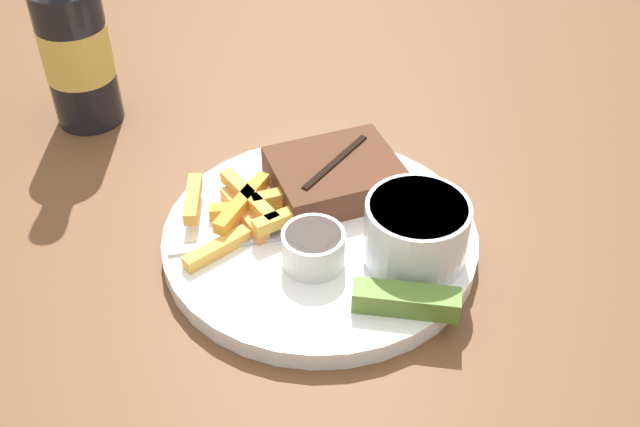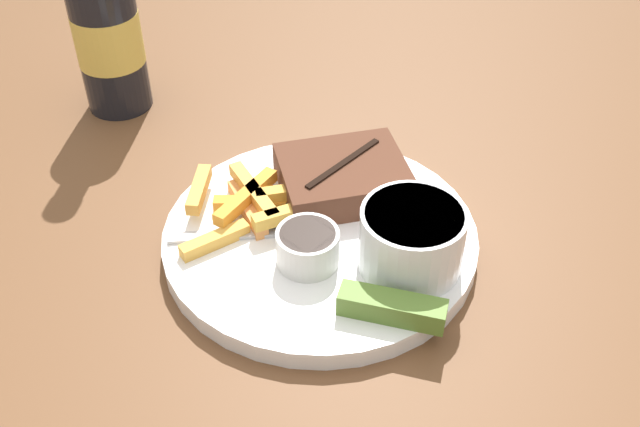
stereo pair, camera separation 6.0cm
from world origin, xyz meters
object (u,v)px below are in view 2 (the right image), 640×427
Objects in this scene: fork_utensil at (238,234)px; coleslaw_cup at (412,236)px; steak_portion at (343,177)px; dinner_plate at (320,238)px; dipping_sauce_cup at (308,246)px; pickle_spear at (392,307)px; beer_bottle at (107,34)px; knife_utensil at (303,205)px.

coleslaw_cup is at bearing -18.90° from fork_utensil.
dinner_plate is at bearing -134.57° from steak_portion.
dipping_sauce_cup is 0.09m from pickle_spear.
dipping_sauce_cup is (-0.08, 0.04, -0.01)m from coleslaw_cup.
steak_portion is at bearing -59.90° from beer_bottle.
knife_utensil is at bearing 69.81° from dipping_sauce_cup.
coleslaw_cup reaches higher than fork_utensil.
dipping_sauce_cup is (-0.03, -0.03, 0.03)m from dinner_plate.
dinner_plate is 0.04m from knife_utensil.
beer_bottle is at bearing 105.81° from pickle_spear.
dinner_plate is at bearing 94.91° from pickle_spear.
knife_utensil is at bearing 29.12° from fork_utensil.
dipping_sauce_cup is at bearing -129.17° from dinner_plate.
coleslaw_cup is at bearing -86.03° from steak_portion.
fork_utensil is at bearing 161.21° from dinner_plate.
dinner_plate is 3.21× the size of coleslaw_cup.
dipping_sauce_cup is at bearing -32.43° from fork_utensil.
coleslaw_cup is 0.41m from beer_bottle.
knife_utensil is (-0.05, 0.11, -0.03)m from coleslaw_cup.
beer_bottle reaches higher than steak_portion.
fork_utensil is at bearing -81.83° from beer_bottle.
beer_bottle is (-0.12, 0.42, 0.06)m from pickle_spear.
fork_utensil is (-0.04, 0.05, -0.02)m from dipping_sauce_cup.
coleslaw_cup is (0.05, -0.07, 0.04)m from dinner_plate.
coleslaw_cup is at bearing 47.35° from pickle_spear.
steak_portion is 0.11m from coleslaw_cup.
steak_portion is at bearing 45.43° from dinner_plate.
dipping_sauce_cup is 0.22× the size of beer_bottle.
coleslaw_cup reaches higher than pickle_spear.
beer_bottle is at bearing 109.61° from dinner_plate.
fork_utensil is 0.07m from knife_utensil.
knife_utensil is (-0.04, -0.01, -0.01)m from steak_portion.
steak_portion reaches higher than pickle_spear.
knife_utensil is 0.30m from beer_bottle.
steak_portion is 0.90× the size of knife_utensil.
dinner_plate is 0.07m from fork_utensil.
fork_utensil reaches higher than dinner_plate.
pickle_spear is 0.15m from knife_utensil.
beer_bottle is at bearing 56.44° from knife_utensil.
dinner_plate is 2.14× the size of fork_utensil.
dipping_sauce_cup is 0.35m from beer_bottle.
knife_utensil reaches higher than dinner_plate.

